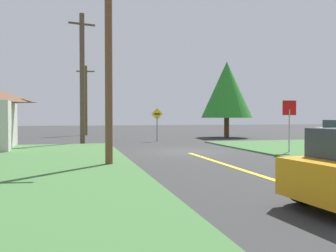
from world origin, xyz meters
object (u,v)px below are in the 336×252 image
stop_sign (289,116)px  utility_pole_near (109,68)px  utility_pole_far (86,100)px  oak_tree_left (227,90)px  direction_sign (157,121)px  utility_pole_mid (82,78)px

stop_sign → utility_pole_near: (-9.23, -2.26, 1.82)m
stop_sign → utility_pole_far: bearing=-62.7°
utility_pole_far → oak_tree_left: utility_pole_far is taller
stop_sign → utility_pole_far: 22.99m
utility_pole_near → stop_sign: bearing=13.7°
utility_pole_near → utility_pole_far: bearing=90.7°
oak_tree_left → direction_sign: bearing=-154.9°
stop_sign → oak_tree_left: oak_tree_left is taller
utility_pole_mid → oak_tree_left: (12.70, 4.44, -0.26)m
utility_pole_far → utility_pole_mid: bearing=-92.5°
stop_sign → direction_sign: bearing=-63.7°
utility_pole_mid → oak_tree_left: size_ratio=1.31×
utility_pole_mid → direction_sign: (5.51, 1.07, -2.98)m
utility_pole_near → direction_sign: bearing=69.5°
stop_sign → utility_pole_far: (-9.49, 20.87, 1.70)m
utility_pole_far → oak_tree_left: 14.14m
utility_pole_mid → utility_pole_far: (0.51, 11.57, -0.97)m
utility_pole_near → utility_pole_mid: 11.62m
utility_pole_far → oak_tree_left: (12.19, -7.12, 0.71)m
stop_sign → utility_pole_mid: size_ratio=0.30×
stop_sign → utility_pole_mid: utility_pole_mid is taller
utility_pole_mid → oak_tree_left: bearing=19.3°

